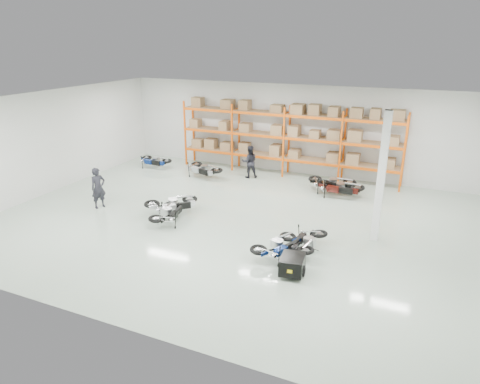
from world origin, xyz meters
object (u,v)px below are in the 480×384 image
at_px(moto_back_b, 203,166).
at_px(moto_back_c, 332,180).
at_px(trailer, 292,264).
at_px(moto_back_d, 339,185).
at_px(person_back, 250,162).
at_px(moto_black_far_left, 169,210).
at_px(moto_touring_right, 307,238).
at_px(moto_back_a, 154,159).
at_px(moto_blue_centre, 278,243).
at_px(moto_silver_left, 172,201).
at_px(person_left, 98,188).

bearing_deg(moto_back_b, moto_back_c, -65.88).
bearing_deg(trailer, moto_back_d, 83.96).
bearing_deg(moto_back_d, trailer, -177.11).
distance_m(trailer, person_back, 9.51).
relative_size(moto_black_far_left, moto_back_d, 0.91).
bearing_deg(moto_back_c, moto_back_d, -140.54).
bearing_deg(moto_back_d, moto_black_far_left, 137.67).
bearing_deg(moto_touring_right, moto_back_a, 153.45).
distance_m(trailer, moto_back_c, 7.71).
bearing_deg(moto_back_d, moto_blue_centre, 176.28).
height_order(moto_blue_centre, moto_back_c, moto_back_c).
bearing_deg(moto_black_far_left, trailer, 152.06).
distance_m(moto_silver_left, moto_back_c, 7.31).
bearing_deg(moto_black_far_left, moto_back_a, -61.02).
height_order(moto_back_b, moto_back_d, moto_back_d).
bearing_deg(moto_silver_left, trailer, -158.90).
bearing_deg(moto_back_a, moto_back_d, -87.31).
distance_m(moto_back_c, person_back, 4.28).
height_order(moto_blue_centre, moto_black_far_left, moto_black_far_left).
bearing_deg(person_left, moto_blue_centre, -74.43).
distance_m(moto_blue_centre, trailer, 1.17).
bearing_deg(person_left, moto_back_c, -32.53).
distance_m(moto_black_far_left, trailer, 5.72).
xyz_separation_m(moto_black_far_left, person_back, (0.66, 6.41, 0.31)).
relative_size(moto_back_a, person_back, 1.01).
xyz_separation_m(moto_silver_left, moto_black_far_left, (0.31, -0.75, -0.05)).
xyz_separation_m(moto_blue_centre, person_left, (-8.16, 1.09, 0.35)).
relative_size(trailer, moto_back_b, 0.80).
relative_size(moto_touring_right, person_left, 0.96).
height_order(trailer, moto_back_a, moto_back_a).
relative_size(moto_back_c, moto_back_d, 1.02).
bearing_deg(moto_back_a, person_left, -162.38).
height_order(trailer, moto_back_d, moto_back_d).
distance_m(moto_back_b, moto_back_c, 6.42).
bearing_deg(moto_blue_centre, moto_back_d, -72.23).
distance_m(moto_touring_right, moto_back_c, 6.12).
xyz_separation_m(moto_touring_right, moto_back_b, (-6.94, 5.72, 0.06)).
relative_size(moto_back_b, person_back, 1.12).
xyz_separation_m(moto_back_b, person_back, (2.17, 0.90, 0.26)).
height_order(moto_silver_left, person_left, person_left).
bearing_deg(trailer, moto_back_a, 135.91).
bearing_deg(moto_black_far_left, moto_blue_centre, 159.44).
xyz_separation_m(moto_back_a, moto_back_d, (10.05, -0.48, 0.06)).
bearing_deg(moto_blue_centre, trailer, 153.47).
distance_m(trailer, moto_back_d, 7.24).
xyz_separation_m(moto_back_a, moto_back_b, (3.21, -0.41, 0.06)).
bearing_deg(person_back, person_left, 26.46).
bearing_deg(person_back, moto_touring_right, 95.83).
relative_size(moto_back_a, moto_back_c, 0.88).
distance_m(trailer, person_left, 9.14).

